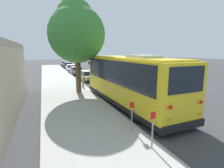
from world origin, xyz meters
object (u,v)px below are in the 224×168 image
parked_sedan_gray (76,71)px  sign_post_far (132,116)px  parked_sedan_tan (87,76)px  shuttle_bus (128,78)px  parked_sedan_silver (64,64)px  sign_post_near (152,129)px  fire_hydrant (83,83)px  street_tree (76,31)px  parked_sedan_white (71,68)px  parked_sedan_navy (68,65)px

parked_sedan_gray → sign_post_far: size_ratio=3.24×
parked_sedan_tan → shuttle_bus: bearing=175.8°
parked_sedan_gray → parked_sedan_silver: bearing=-4.2°
sign_post_near → fire_hydrant: size_ratio=1.79×
shuttle_bus → sign_post_far: size_ratio=7.78×
shuttle_bus → street_tree: (4.87, 2.63, 3.66)m
parked_sedan_tan → parked_sedan_gray: bearing=-1.8°
parked_sedan_gray → fire_hydrant: 11.90m
street_tree → sign_post_far: 10.16m
shuttle_bus → fire_hydrant: (6.77, 1.80, -1.39)m
shuttle_bus → parked_sedan_white: size_ratio=2.32×
parked_sedan_white → street_tree: (-19.37, 2.21, 5.01)m
parked_sedan_tan → parked_sedan_gray: 6.57m
parked_sedan_tan → sign_post_far: 16.20m
shuttle_bus → parked_sedan_gray: bearing=-1.1°
sign_post_far → parked_sedan_navy: bearing=-2.7°
street_tree → parked_sedan_tan: bearing=-19.3°
parked_sedan_white → parked_sedan_tan: bearing=-176.6°
parked_sedan_white → street_tree: street_tree is taller
parked_sedan_tan → parked_sedan_silver: (25.54, 0.04, -0.01)m
sign_post_near → sign_post_far: sign_post_near is taller
parked_sedan_navy → parked_sedan_white: bearing=173.3°
parked_sedan_white → sign_post_far: 28.35m
parked_sedan_tan → parked_sedan_gray: size_ratio=1.08×
parked_sedan_silver → street_tree: bearing=-179.6°
street_tree → fire_hydrant: street_tree is taller
parked_sedan_gray → parked_sedan_silver: 18.98m
parked_sedan_gray → street_tree: bearing=167.7°
fire_hydrant → parked_sedan_navy: bearing=-3.8°
parked_sedan_tan → parked_sedan_navy: (18.99, 0.08, 0.02)m
shuttle_bus → sign_post_near: bearing=159.7°
parked_sedan_gray → parked_sedan_navy: size_ratio=0.97×
parked_sedan_navy → street_tree: street_tree is taller
street_tree → sign_post_near: bearing=-175.7°
shuttle_bus → sign_post_near: size_ratio=7.34×
parked_sedan_gray → parked_sedan_navy: bearing=-4.5°
parked_sedan_white → parked_sedan_navy: (6.78, -0.22, 0.02)m
shuttle_bus → parked_sedan_navy: shuttle_bus is taller
parked_sedan_silver → street_tree: 33.17m
shuttle_bus → parked_sedan_navy: bearing=-2.2°
fire_hydrant → street_tree: bearing=156.4°
parked_sedan_gray → parked_sedan_silver: (18.98, -0.30, -0.02)m
shuttle_bus → sign_post_far: 4.60m
parked_sedan_gray → street_tree: 14.76m
parked_sedan_silver → sign_post_far: 41.68m
street_tree → parked_sedan_gray: bearing=-9.0°
parked_sedan_gray → parked_sedan_silver: size_ratio=1.01×
parked_sedan_tan → parked_sedan_navy: 18.99m
parked_sedan_navy → fire_hydrant: bearing=171.4°
shuttle_bus → fire_hydrant: 7.14m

